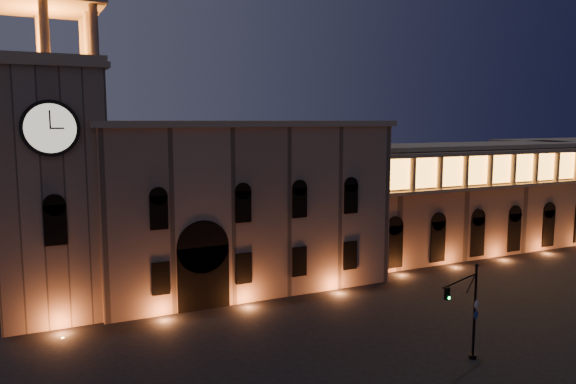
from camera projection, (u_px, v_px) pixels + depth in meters
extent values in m
plane|color=black|center=(372.00, 358.00, 41.85)|extent=(160.00, 160.00, 0.00)
cube|color=#90745E|center=(240.00, 207.00, 59.54)|extent=(30.00, 12.00, 17.00)
cube|color=tan|center=(239.00, 124.00, 58.41)|extent=(30.80, 12.80, 0.60)
cube|color=black|center=(202.00, 277.00, 52.82)|extent=(5.00, 1.40, 6.00)
cylinder|color=black|center=(201.00, 246.00, 52.44)|extent=(5.00, 1.40, 5.00)
cube|color=#FF9E32|center=(202.00, 279.00, 52.67)|extent=(4.20, 0.20, 5.00)
cube|color=#90745E|center=(51.00, 195.00, 50.33)|extent=(9.00, 9.00, 22.00)
cube|color=tan|center=(44.00, 67.00, 48.89)|extent=(9.80, 9.80, 0.50)
cylinder|color=black|center=(50.00, 128.00, 45.38)|extent=(4.60, 0.35, 4.60)
cylinder|color=beige|center=(50.00, 128.00, 45.26)|extent=(4.00, 0.12, 4.00)
cube|color=tan|center=(44.00, 61.00, 48.83)|extent=(9.40, 9.40, 0.50)
cube|color=#FF9E32|center=(43.00, 58.00, 48.79)|extent=(6.80, 6.80, 0.15)
cylinder|color=tan|center=(44.00, 27.00, 45.14)|extent=(0.76, 0.76, 4.20)
cylinder|color=tan|center=(94.00, 30.00, 46.78)|extent=(0.76, 0.76, 4.20)
cylinder|color=tan|center=(40.00, 39.00, 51.92)|extent=(0.76, 0.76, 4.20)
cylinder|color=tan|center=(84.00, 42.00, 53.56)|extent=(0.76, 0.76, 4.20)
cylinder|color=tan|center=(88.00, 36.00, 50.17)|extent=(0.76, 0.76, 4.20)
cube|color=tan|center=(40.00, 5.00, 48.22)|extent=(9.80, 9.80, 0.60)
cube|color=#8A6E58|center=(469.00, 199.00, 76.21)|extent=(40.00, 10.00, 14.00)
cube|color=tan|center=(471.00, 146.00, 75.29)|extent=(40.60, 10.60, 0.50)
cube|color=tan|center=(501.00, 187.00, 71.01)|extent=(40.00, 1.20, 0.40)
cube|color=tan|center=(503.00, 153.00, 70.46)|extent=(40.00, 1.40, 0.50)
cube|color=#FF9E32|center=(499.00, 169.00, 71.22)|extent=(38.00, 0.15, 3.60)
cylinder|color=tan|center=(384.00, 175.00, 62.95)|extent=(0.70, 0.70, 4.00)
cylinder|color=tan|center=(413.00, 174.00, 64.68)|extent=(0.70, 0.70, 4.00)
cylinder|color=tan|center=(440.00, 172.00, 66.40)|extent=(0.70, 0.70, 4.00)
cylinder|color=tan|center=(466.00, 171.00, 68.13)|extent=(0.70, 0.70, 4.00)
cylinder|color=tan|center=(490.00, 170.00, 69.86)|extent=(0.70, 0.70, 4.00)
cylinder|color=tan|center=(513.00, 169.00, 71.59)|extent=(0.70, 0.70, 4.00)
cylinder|color=tan|center=(536.00, 167.00, 73.32)|extent=(0.70, 0.70, 4.00)
cylinder|color=tan|center=(557.00, 166.00, 75.05)|extent=(0.70, 0.70, 4.00)
cube|color=#8A6E58|center=(562.00, 185.00, 92.81)|extent=(20.00, 12.00, 14.00)
cylinder|color=black|center=(474.00, 313.00, 41.40)|extent=(0.20, 0.20, 7.03)
cylinder|color=black|center=(473.00, 356.00, 41.83)|extent=(0.56, 0.56, 0.30)
sphere|color=black|center=(477.00, 265.00, 40.94)|extent=(0.28, 0.28, 0.28)
cylinder|color=black|center=(460.00, 280.00, 39.20)|extent=(4.74, 1.90, 0.12)
cube|color=black|center=(447.00, 293.00, 37.89)|extent=(0.38, 0.37, 0.85)
cylinder|color=#0CE53F|center=(449.00, 298.00, 37.81)|extent=(0.20, 0.14, 0.18)
cylinder|color=silver|center=(476.00, 304.00, 41.18)|extent=(0.58, 0.25, 0.60)
cylinder|color=navy|center=(476.00, 315.00, 41.28)|extent=(0.58, 0.25, 0.60)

